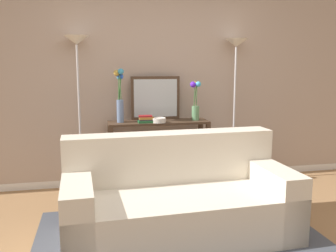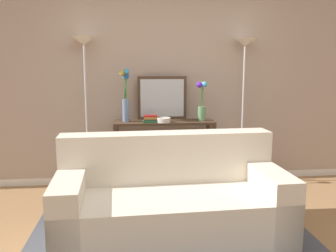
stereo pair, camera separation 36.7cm
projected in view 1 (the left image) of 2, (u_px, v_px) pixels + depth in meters
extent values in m
cube|color=white|center=(157.00, 176.00, 4.78)|extent=(12.00, 0.15, 0.09)
cube|color=#B29E8E|center=(157.00, 62.00, 4.53)|extent=(12.00, 0.14, 2.90)
cube|color=#474C56|center=(182.00, 242.00, 3.08)|extent=(2.49, 1.77, 0.01)
cube|color=beige|center=(180.00, 215.00, 3.14)|extent=(1.99, 0.98, 0.42)
cube|color=beige|center=(170.00, 157.00, 3.38)|extent=(1.97, 0.33, 0.46)
cube|color=beige|center=(78.00, 215.00, 2.92)|extent=(0.27, 0.91, 0.60)
cube|color=beige|center=(269.00, 196.00, 3.33)|extent=(0.27, 0.91, 0.60)
cube|color=#473323|center=(159.00, 122.00, 4.34)|extent=(1.21, 0.35, 0.03)
cube|color=#473323|center=(159.00, 176.00, 4.45)|extent=(1.11, 0.30, 0.01)
cube|color=#473323|center=(112.00, 162.00, 4.14)|extent=(0.05, 0.05, 0.81)
cube|color=#473323|center=(208.00, 156.00, 4.38)|extent=(0.05, 0.05, 0.81)
cube|color=#473323|center=(110.00, 155.00, 4.43)|extent=(0.05, 0.05, 0.81)
cube|color=#473323|center=(200.00, 151.00, 4.67)|extent=(0.05, 0.05, 0.81)
cylinder|color=silver|center=(83.00, 190.00, 4.35)|extent=(0.26, 0.26, 0.02)
cylinder|color=silver|center=(80.00, 119.00, 4.21)|extent=(0.02, 0.02, 1.71)
cone|color=silver|center=(76.00, 40.00, 4.06)|extent=(0.28, 0.28, 0.10)
cylinder|color=silver|center=(232.00, 180.00, 4.74)|extent=(0.26, 0.26, 0.02)
cylinder|color=silver|center=(234.00, 115.00, 4.60)|extent=(0.02, 0.02, 1.70)
cone|color=silver|center=(236.00, 43.00, 4.45)|extent=(0.28, 0.28, 0.10)
cube|color=#473323|center=(156.00, 98.00, 4.43)|extent=(0.60, 0.02, 0.53)
cube|color=silver|center=(156.00, 98.00, 4.42)|extent=(0.53, 0.01, 0.46)
cylinder|color=#6B84AD|center=(120.00, 111.00, 4.22)|extent=(0.08, 0.08, 0.27)
cylinder|color=#3D7538|center=(119.00, 89.00, 4.19)|extent=(0.04, 0.01, 0.26)
sphere|color=#4EBBEA|center=(119.00, 77.00, 4.18)|extent=(0.05, 0.05, 0.05)
cylinder|color=#3D7538|center=(120.00, 86.00, 4.18)|extent=(0.03, 0.03, 0.32)
sphere|color=gold|center=(121.00, 72.00, 4.17)|extent=(0.06, 0.06, 0.06)
cylinder|color=#3D7538|center=(120.00, 88.00, 4.19)|extent=(0.04, 0.02, 0.27)
sphere|color=blue|center=(120.00, 76.00, 4.18)|extent=(0.08, 0.08, 0.08)
cylinder|color=#3D7538|center=(120.00, 86.00, 4.16)|extent=(0.03, 0.02, 0.33)
sphere|color=#3D9EC7|center=(121.00, 71.00, 4.12)|extent=(0.07, 0.07, 0.07)
cylinder|color=#3D7538|center=(119.00, 86.00, 4.17)|extent=(0.01, 0.03, 0.31)
sphere|color=gold|center=(117.00, 73.00, 4.15)|extent=(0.07, 0.07, 0.07)
cylinder|color=#669E6B|center=(195.00, 113.00, 4.40)|extent=(0.09, 0.09, 0.17)
cylinder|color=#3D7538|center=(195.00, 95.00, 4.38)|extent=(0.04, 0.01, 0.27)
sphere|color=gold|center=(195.00, 84.00, 4.37)|extent=(0.05, 0.05, 0.05)
cylinder|color=#3D7538|center=(197.00, 95.00, 4.37)|extent=(0.01, 0.02, 0.27)
sphere|color=#47B8E8|center=(198.00, 84.00, 4.35)|extent=(0.07, 0.07, 0.07)
cylinder|color=#3D7538|center=(195.00, 95.00, 4.37)|extent=(0.02, 0.03, 0.26)
sphere|color=#5F23DF|center=(193.00, 85.00, 4.35)|extent=(0.07, 0.07, 0.07)
cylinder|color=silver|center=(159.00, 121.00, 4.22)|extent=(0.17, 0.17, 0.05)
torus|color=silver|center=(159.00, 118.00, 4.22)|extent=(0.17, 0.17, 0.01)
cube|color=#236033|center=(147.00, 122.00, 4.22)|extent=(0.20, 0.12, 0.03)
cube|color=#2D2D33|center=(147.00, 120.00, 4.22)|extent=(0.18, 0.12, 0.01)
cube|color=#B77F33|center=(146.00, 118.00, 4.21)|extent=(0.17, 0.11, 0.03)
cube|color=maroon|center=(145.00, 116.00, 4.21)|extent=(0.16, 0.11, 0.02)
cube|color=slate|center=(120.00, 186.00, 4.37)|extent=(0.04, 0.17, 0.10)
cube|color=#6B3360|center=(124.00, 185.00, 4.37)|extent=(0.04, 0.13, 0.11)
cube|color=#B77F33|center=(128.00, 185.00, 4.38)|extent=(0.04, 0.13, 0.11)
cube|color=silver|center=(131.00, 185.00, 4.39)|extent=(0.04, 0.13, 0.11)
cube|color=#BC3328|center=(134.00, 185.00, 4.40)|extent=(0.02, 0.16, 0.10)
cube|color=tan|center=(136.00, 184.00, 4.40)|extent=(0.03, 0.16, 0.12)
cube|color=gold|center=(139.00, 184.00, 4.41)|extent=(0.05, 0.14, 0.11)
cube|color=navy|center=(144.00, 184.00, 4.42)|extent=(0.06, 0.16, 0.12)
cube|color=maroon|center=(148.00, 184.00, 4.43)|extent=(0.04, 0.18, 0.12)
cube|color=#236033|center=(151.00, 183.00, 4.44)|extent=(0.03, 0.16, 0.13)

